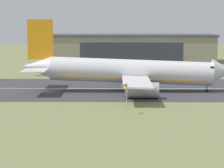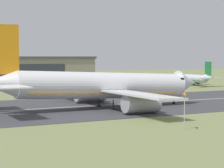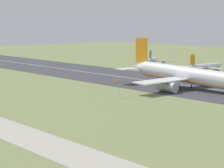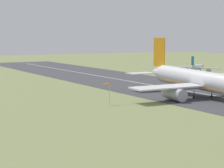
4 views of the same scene
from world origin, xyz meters
name	(u,v)px [view 3 (image 3 of 4)]	position (x,y,z in m)	size (l,w,h in m)	color
ground_plane	(36,95)	(0.00, 56.12, 0.00)	(607.50, 607.50, 0.00)	#7A8451
runway_strip	(150,81)	(0.00, 112.24, 0.03)	(367.50, 45.41, 0.06)	#3D3D42
runway_centreline	(150,81)	(0.00, 112.24, 0.07)	(330.75, 0.70, 0.01)	silver
airplane_landing	(184,75)	(23.11, 106.56, 5.05)	(53.66, 51.07, 18.33)	white
airplane_parked_west	(206,67)	(-2.81, 154.99, 3.05)	(18.93, 25.60, 9.56)	silver
airplane_parked_centre	(153,60)	(-47.60, 164.55, 2.99)	(22.25, 17.61, 8.89)	silver
windsock_pole	(116,81)	(21.34, 73.68, 5.35)	(1.74, 2.21, 5.99)	#B7B7BC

